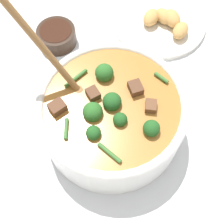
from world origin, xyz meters
TOP-DOWN VIEW (x-y plane):
  - ground_plane at (0.00, 0.00)m, footprint 4.00×4.00m
  - stew_bowl at (0.00, 0.00)m, footprint 0.33×0.28m
  - condiment_bowl at (0.24, -0.10)m, footprint 0.09×0.09m
  - food_plate at (0.08, -0.30)m, footprint 0.23×0.23m

SIDE VIEW (x-z plane):
  - ground_plane at x=0.00m, z-range 0.00..0.00m
  - food_plate at x=0.08m, z-range -0.01..0.03m
  - condiment_bowl at x=0.24m, z-range 0.00..0.04m
  - stew_bowl at x=0.00m, z-range -0.08..0.20m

